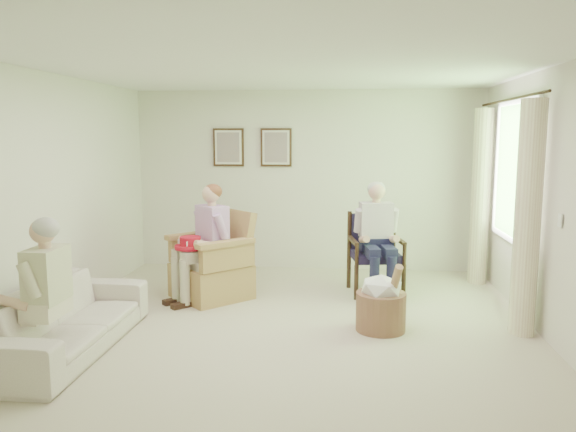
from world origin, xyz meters
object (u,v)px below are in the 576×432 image
Objects in this scene: person_wicker at (208,235)px; person_dark at (377,231)px; person_sofa at (40,286)px; red_hat at (190,244)px; wicker_armchair at (212,270)px; hatbox at (381,303)px; sofa at (67,319)px; wood_armchair at (375,250)px.

person_dark reaches higher than person_wicker.
person_sofa is 2.09m from red_hat.
person_dark is 3.73× the size of red_hat.
person_dark reaches higher than wicker_armchair.
sofa is at bearing -163.84° from hatbox.
person_dark is at bearing -53.75° from sofa.
person_wicker reaches higher than red_hat.
person_wicker is (0.91, 1.69, 0.50)m from sofa.
person_wicker is 2.28m from person_sofa.
person_dark reaches higher than hatbox.
person_sofa is (-0.91, -2.09, -0.08)m from person_wicker.
wood_armchair reaches higher than red_hat.
person_dark is at bearing -99.45° from wood_armchair.
person_wicker is 2.03m from person_dark.
person_wicker reaches higher than wood_armchair.
sofa is at bearing -153.20° from person_dark.
person_wicker is at bearing -28.37° from sofa.
sofa is 1.98m from person_wicker.
person_sofa is at bearing -68.91° from person_wicker.
red_hat is at bearing -170.91° from wood_armchair.
wood_armchair is 3.95m from person_sofa.
person_sofa is at bearing -146.62° from wood_armchair.
person_dark is 1.08× the size of person_sofa.
wicker_armchair is 0.84× the size of person_sofa.
person_wicker reaches higher than wicker_armchair.
person_sofa reaches higher than wicker_armchair.
hatbox is (1.98, -0.85, -0.51)m from person_wicker.
wood_armchair is 1.32× the size of hatbox.
person_dark reaches higher than red_hat.
wood_armchair is 2.65× the size of red_hat.
person_dark is at bearing 57.06° from person_wicker.
hatbox is (-0.01, -1.29, -0.51)m from person_dark.
wicker_armchair reaches higher than red_hat.
hatbox is (1.98, -0.99, -0.05)m from wicker_armchair.
sofa is 0.58m from person_sofa.
red_hat is (-0.18, -0.13, -0.09)m from person_wicker.
wood_armchair is 0.31m from person_dark.
red_hat is (-2.17, -0.57, -0.10)m from person_dark.
person_sofa is (-0.91, -2.23, 0.38)m from wicker_armchair.
person_sofa is at bearing -67.59° from wicker_armchair.
wood_armchair is at bearing 57.64° from wicker_armchair.
wood_armchair reaches higher than hatbox.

